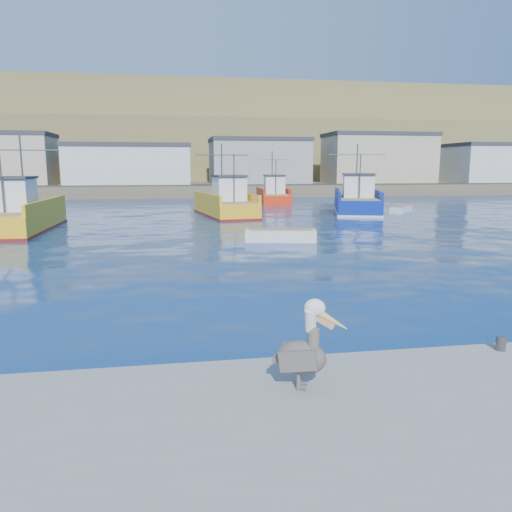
{
  "coord_description": "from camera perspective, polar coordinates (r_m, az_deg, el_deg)",
  "views": [
    {
      "loc": [
        -3.66,
        -12.32,
        4.27
      ],
      "look_at": [
        -0.99,
        3.73,
        1.36
      ],
      "focal_mm": 35.0,
      "sensor_mm": 36.0,
      "label": 1
    }
  ],
  "objects": [
    {
      "name": "ground",
      "position": [
        13.54,
        6.8,
        -8.31
      ],
      "size": [
        260.0,
        260.0,
        0.0
      ],
      "primitive_type": "plane",
      "color": "navy",
      "rests_on": "ground"
    },
    {
      "name": "dock_bollards",
      "position": [
        10.53,
        15.32,
        -10.35
      ],
      "size": [
        36.2,
        0.2,
        0.3
      ],
      "color": "#4C4C4C",
      "rests_on": "dock"
    },
    {
      "name": "far_shore",
      "position": [
        121.67,
        -7.92,
        12.29
      ],
      "size": [
        200.0,
        81.0,
        24.0
      ],
      "color": "brown",
      "rests_on": "ground"
    },
    {
      "name": "trawler_yellow_a",
      "position": [
        37.12,
        -25.38,
        4.16
      ],
      "size": [
        5.02,
        11.0,
        6.47
      ],
      "color": "yellow",
      "rests_on": "ground"
    },
    {
      "name": "trawler_yellow_b",
      "position": [
        44.27,
        -3.48,
        5.89
      ],
      "size": [
        5.09,
        10.66,
        6.38
      ],
      "color": "yellow",
      "rests_on": "ground"
    },
    {
      "name": "trawler_blue",
      "position": [
        48.55,
        11.43,
        6.14
      ],
      "size": [
        6.92,
        11.74,
        6.49
      ],
      "color": "navy",
      "rests_on": "ground"
    },
    {
      "name": "boat_orange",
      "position": [
        59.22,
        1.98,
        7.03
      ],
      "size": [
        4.43,
        8.65,
        6.1
      ],
      "color": "red",
      "rests_on": "ground"
    },
    {
      "name": "skiff_mid",
      "position": [
        29.08,
        2.84,
        2.27
      ],
      "size": [
        4.29,
        2.26,
        0.89
      ],
      "color": "silver",
      "rests_on": "ground"
    },
    {
      "name": "skiff_far",
      "position": [
        49.51,
        16.23,
        5.09
      ],
      "size": [
        3.16,
        3.4,
        0.75
      ],
      "color": "silver",
      "rests_on": "ground"
    },
    {
      "name": "pelican",
      "position": [
        8.7,
        5.49,
        -10.68
      ],
      "size": [
        1.27,
        0.81,
        1.6
      ],
      "color": "#595451",
      "rests_on": "dock"
    }
  ]
}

